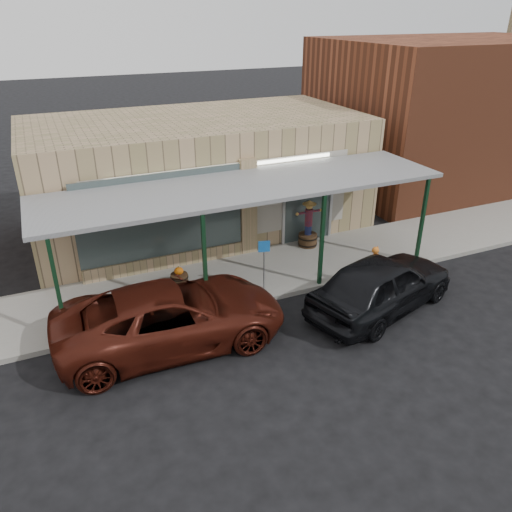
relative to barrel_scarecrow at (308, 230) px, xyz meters
name	(u,v)px	position (x,y,z in m)	size (l,w,h in m)	color
ground	(300,340)	(-2.80, -4.68, -0.72)	(120.00, 120.00, 0.00)	black
sidewalk	(246,276)	(-2.80, -1.08, -0.65)	(40.00, 3.20, 0.15)	gray
storefront	(199,175)	(-2.80, 3.48, 1.37)	(12.00, 6.25, 4.20)	tan
awning	(246,188)	(-2.80, -1.12, 2.29)	(12.00, 3.00, 3.04)	slate
block_buildings_near	(237,120)	(-0.79, 4.52, 3.04)	(61.00, 8.00, 8.00)	brown
barrel_scarecrow	(308,230)	(0.00, 0.00, 0.00)	(0.99, 0.86, 1.70)	#46321C
barrel_pumpkin	(179,278)	(-4.91, -0.88, -0.35)	(0.57, 0.57, 0.62)	#46321C
handicap_sign	(264,259)	(-2.74, -2.28, 0.48)	(0.33, 0.10, 1.64)	gray
parked_sedan	(382,284)	(-0.05, -4.27, 0.10)	(5.17, 3.27, 1.64)	black
car_maroon	(171,316)	(-5.83, -3.46, 0.07)	(2.64, 5.73, 1.59)	#49170E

